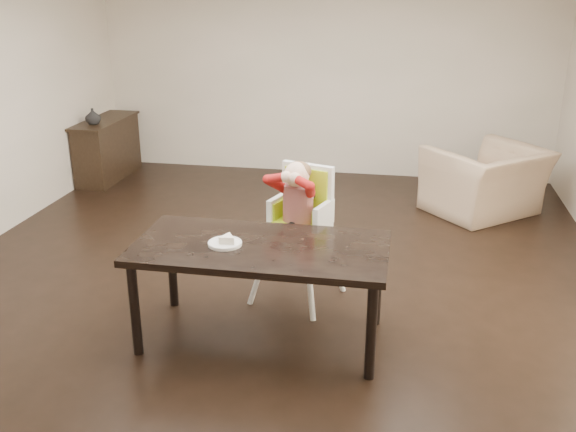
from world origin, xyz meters
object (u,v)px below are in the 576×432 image
high_chair (300,203)px  sideboard (107,149)px  armchair (487,170)px  dining_table (261,255)px

high_chair → sideboard: bearing=154.4°
armchair → dining_table: bearing=18.2°
sideboard → dining_table: bearing=-51.2°
sideboard → armchair: bearing=-6.1°
high_chair → sideboard: (-3.08, 2.92, -0.43)m
high_chair → armchair: (1.72, 2.40, -0.33)m
armchair → sideboard: bearing=-46.9°
dining_table → armchair: size_ratio=1.55×
dining_table → sideboard: sideboard is taller
dining_table → armchair: armchair is taller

